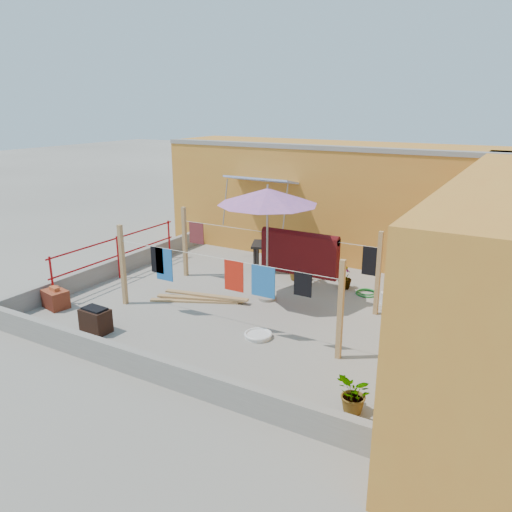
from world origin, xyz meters
name	(u,v)px	position (x,y,z in m)	size (l,w,h in m)	color
ground	(254,304)	(0.00, 0.00, 0.00)	(80.00, 80.00, 0.00)	#9E998E
wall_back	(351,201)	(0.50, 4.69, 1.61)	(11.00, 3.27, 3.21)	#C5802B
parapet_front	(144,365)	(0.00, -3.58, 0.22)	(8.30, 0.16, 0.44)	gray
parapet_left	(118,266)	(-4.08, 0.00, 0.22)	(0.16, 7.30, 0.44)	gray
red_railing	(118,251)	(-3.85, -0.20, 0.72)	(0.05, 4.20, 1.10)	#A41014
clothesline_rig	(289,257)	(0.56, 0.54, 1.04)	(5.09, 2.35, 1.80)	tan
patio_umbrella	(268,197)	(0.12, 0.38, 2.35)	(2.72, 2.72, 2.62)	gray
outdoor_table	(282,247)	(-0.53, 2.38, 0.66)	(1.75, 1.33, 0.73)	black
brick_stack	(56,299)	(-3.65, -2.32, 0.21)	(0.62, 0.50, 0.48)	#963522
lumber_pile	(200,298)	(-1.15, -0.45, 0.06)	(2.08, 1.01, 0.13)	tan
brazier	(96,320)	(-1.97, -2.75, 0.25)	(0.58, 0.40, 0.50)	black
white_basin	(258,335)	(0.89, -1.40, 0.05)	(0.54, 0.54, 0.09)	silver
water_jug_a	(426,334)	(3.70, -0.01, 0.15)	(0.22, 0.22, 0.34)	silver
water_jug_b	(385,298)	(2.50, 1.45, 0.13)	(0.19, 0.19, 0.31)	silver
green_hose	(367,293)	(1.98, 1.82, 0.03)	(0.50, 0.50, 0.07)	#197429
plant_back_a	(299,265)	(0.16, 1.96, 0.39)	(0.70, 0.60, 0.77)	#1B5D1A
plant_back_b	(345,277)	(1.39, 1.94, 0.29)	(0.33, 0.33, 0.59)	#1B5D1A
plant_right_a	(421,279)	(3.08, 2.37, 0.39)	(0.41, 0.28, 0.77)	#1B5D1A
plant_right_b	(415,323)	(3.49, -0.08, 0.36)	(0.40, 0.32, 0.72)	#1B5D1A
plant_right_c	(355,394)	(3.28, -2.83, 0.30)	(0.54, 0.47, 0.60)	#1B5D1A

